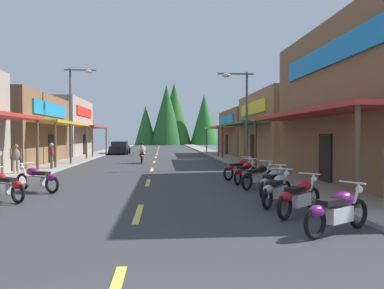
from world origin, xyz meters
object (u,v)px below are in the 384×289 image
(motorcycle_parked_right_3, at_px, (272,182))
(motorcycle_parked_right_4, at_px, (258,176))
(motorcycle_parked_right_6, at_px, (239,169))
(parked_car_curbside, at_px, (120,148))
(motorcycle_parked_right_2, at_px, (277,189))
(motorcycle_parked_right_5, at_px, (245,172))
(streetlamp_right, at_px, (241,105))
(rider_cruising_lead, at_px, (142,154))
(pedestrian_waiting, at_px, (16,158))
(pedestrian_by_shop, at_px, (52,155))
(motorcycle_parked_right_0, at_px, (337,210))
(motorcycle_parked_left_3, at_px, (37,178))
(motorcycle_parked_left_2, at_px, (4,185))
(streetlamp_left, at_px, (75,103))
(motorcycle_parked_right_1, at_px, (299,196))

(motorcycle_parked_right_3, height_order, motorcycle_parked_right_4, same)
(motorcycle_parked_right_6, height_order, parked_car_curbside, parked_car_curbside)
(motorcycle_parked_right_2, relative_size, motorcycle_parked_right_5, 0.98)
(streetlamp_right, relative_size, rider_cruising_lead, 2.70)
(pedestrian_waiting, height_order, parked_car_curbside, pedestrian_waiting)
(pedestrian_by_shop, bearing_deg, parked_car_curbside, 62.40)
(motorcycle_parked_right_0, distance_m, motorcycle_parked_left_3, 10.22)
(pedestrian_waiting, distance_m, parked_car_curbside, 21.88)
(streetlamp_right, xyz_separation_m, motorcycle_parked_right_4, (-1.00, -7.79, -3.32))
(motorcycle_parked_right_4, distance_m, motorcycle_parked_right_6, 2.94)
(motorcycle_parked_left_2, distance_m, motorcycle_parked_left_3, 1.89)
(motorcycle_parked_right_4, bearing_deg, motorcycle_parked_right_2, -136.46)
(streetlamp_left, bearing_deg, motorcycle_parked_right_0, -62.78)
(streetlamp_left, height_order, motorcycle_parked_right_0, streetlamp_left)
(motorcycle_parked_left_3, bearing_deg, motorcycle_parked_left_2, 109.00)
(streetlamp_left, height_order, motorcycle_parked_left_3, streetlamp_left)
(motorcycle_parked_right_0, bearing_deg, pedestrian_waiting, 102.11)
(motorcycle_parked_right_0, height_order, rider_cruising_lead, rider_cruising_lead)
(motorcycle_parked_right_6, relative_size, motorcycle_parked_left_2, 0.98)
(streetlamp_left, height_order, parked_car_curbside, streetlamp_left)
(motorcycle_parked_right_0, distance_m, rider_cruising_lead, 20.50)
(motorcycle_parked_right_1, height_order, motorcycle_parked_right_5, same)
(motorcycle_parked_left_2, bearing_deg, motorcycle_parked_right_2, -152.97)
(motorcycle_parked_right_0, bearing_deg, streetlamp_left, 86.67)
(streetlamp_left, height_order, rider_cruising_lead, streetlamp_left)
(motorcycle_parked_right_3, xyz_separation_m, motorcycle_parked_right_4, (0.04, 1.94, 0.00))
(motorcycle_parked_right_3, distance_m, motorcycle_parked_right_5, 3.45)
(motorcycle_parked_right_3, xyz_separation_m, pedestrian_waiting, (-10.93, 7.16, 0.43))
(motorcycle_parked_left_3, relative_size, pedestrian_by_shop, 1.18)
(motorcycle_parked_right_4, bearing_deg, motorcycle_parked_right_6, 51.98)
(pedestrian_waiting, relative_size, parked_car_curbside, 0.37)
(motorcycle_parked_left_2, height_order, pedestrian_waiting, pedestrian_waiting)
(streetlamp_right, distance_m, motorcycle_parked_right_5, 7.20)
(motorcycle_parked_right_6, distance_m, pedestrian_by_shop, 11.28)
(motorcycle_parked_right_1, xyz_separation_m, parked_car_curbside, (-8.10, 31.77, 0.20))
(motorcycle_parked_right_5, bearing_deg, motorcycle_parked_left_2, 150.92)
(streetlamp_left, height_order, motorcycle_parked_left_2, streetlamp_left)
(rider_cruising_lead, relative_size, parked_car_curbside, 0.50)
(motorcycle_parked_right_3, relative_size, motorcycle_parked_right_5, 1.00)
(motorcycle_parked_right_0, xyz_separation_m, pedestrian_waiting, (-10.88, 11.81, 0.43))
(motorcycle_parked_right_4, xyz_separation_m, motorcycle_parked_left_3, (-8.13, -0.30, 0.00))
(motorcycle_parked_right_1, distance_m, motorcycle_parked_right_5, 6.34)
(rider_cruising_lead, bearing_deg, streetlamp_right, -133.82)
(motorcycle_parked_left_2, distance_m, pedestrian_waiting, 7.77)
(rider_cruising_lead, bearing_deg, motorcycle_parked_right_0, -167.84)
(pedestrian_by_shop, bearing_deg, rider_cruising_lead, 23.73)
(streetlamp_right, bearing_deg, motorcycle_parked_right_6, -103.06)
(streetlamp_right, distance_m, motorcycle_parked_right_2, 11.84)
(motorcycle_parked_right_2, distance_m, pedestrian_waiting, 13.73)
(streetlamp_left, relative_size, motorcycle_parked_right_1, 3.96)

